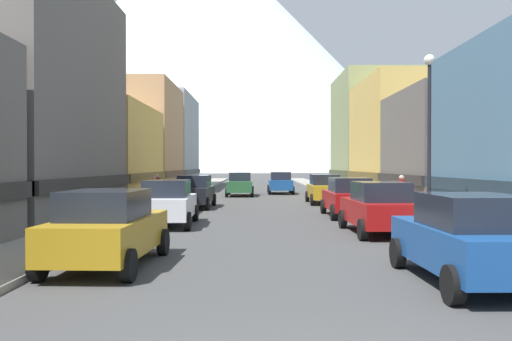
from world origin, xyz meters
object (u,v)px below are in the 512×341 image
object	(u,v)px
pedestrian_1	(402,195)
car_right_0	(469,239)
car_right_1	(379,208)
streetlamp_right	(430,116)
car_right_3	(325,189)
car_driving_0	(281,183)
pedestrian_2	(155,191)
potted_plant_1	(488,219)
pedestrian_0	(157,189)
car_left_0	(108,228)
car_left_2	(194,191)
car_driving_1	(240,184)
car_left_1	(168,203)
car_right_2	(349,197)

from	to	relation	value
pedestrian_1	car_right_0	bearing A→B (deg)	-99.95
car_right_1	streetlamp_right	xyz separation A→B (m)	(1.55, -0.48, 3.09)
car_right_3	car_driving_0	bearing A→B (deg)	101.05
pedestrian_2	potted_plant_1	bearing A→B (deg)	-46.29
pedestrian_0	pedestrian_1	world-z (taller)	pedestrian_1
pedestrian_1	streetlamp_right	bearing A→B (deg)	-97.64
pedestrian_2	car_right_1	bearing A→B (deg)	-51.53
car_right_1	pedestrian_2	bearing A→B (deg)	128.47
pedestrian_0	car_left_0	bearing A→B (deg)	-82.81
car_right_1	car_left_2	bearing A→B (deg)	123.94
potted_plant_1	pedestrian_2	bearing A→B (deg)	133.71
car_driving_1	pedestrian_1	xyz separation A→B (m)	(7.85, -16.36, 0.06)
car_left_2	car_right_0	distance (m)	20.49
car_right_0	car_driving_0	xyz separation A→B (m)	(-2.20, 33.46, 0.00)
pedestrian_2	pedestrian_1	bearing A→B (deg)	-27.21
car_left_2	potted_plant_1	distance (m)	16.52
streetlamp_right	car_driving_0	bearing A→B (deg)	98.14
car_left_1	car_right_2	distance (m)	8.39
car_left_2	potted_plant_1	bearing A→B (deg)	-49.18
car_right_3	pedestrian_0	world-z (taller)	pedestrian_0
car_left_1	car_right_2	size ratio (longest dim) A/B	1.01
car_left_1	car_right_0	size ratio (longest dim) A/B	1.00
car_driving_1	pedestrian_1	distance (m)	18.15
car_right_0	car_right_1	distance (m)	7.73
car_left_0	pedestrian_1	world-z (taller)	pedestrian_1
car_left_1	pedestrian_0	bearing A→B (deg)	102.57
potted_plant_1	pedestrian_0	xyz separation A→B (m)	(-13.25, 14.66, 0.30)
car_left_0	pedestrian_0	world-z (taller)	pedestrian_0
streetlamp_right	car_left_2	bearing A→B (deg)	127.85
car_left_0	pedestrian_2	bearing A→B (deg)	97.49
car_right_0	streetlamp_right	xyz separation A→B (m)	(1.55, 7.25, 3.09)
pedestrian_0	potted_plant_1	bearing A→B (deg)	-47.89
car_left_0	car_left_2	size ratio (longest dim) A/B	1.00
streetlamp_right	pedestrian_1	bearing A→B (deg)	82.36
car_right_1	car_driving_1	distance (m)	23.22
pedestrian_1	car_left_0	bearing A→B (deg)	-129.53
car_right_0	pedestrian_1	world-z (taller)	pedestrian_1
car_left_1	pedestrian_2	world-z (taller)	car_left_1
car_right_2	pedestrian_2	xyz separation A→B (m)	(-10.05, 6.63, -0.04)
car_driving_1	car_left_1	bearing A→B (deg)	-96.23
car_right_2	car_right_1	bearing A→B (deg)	-89.99
car_right_0	car_right_1	bearing A→B (deg)	90.00
car_right_3	potted_plant_1	size ratio (longest dim) A/B	4.85
car_right_3	car_driving_0	xyz separation A→B (m)	(-2.20, 11.27, 0.00)
car_left_1	pedestrian_0	distance (m)	11.27
car_driving_0	car_driving_1	bearing A→B (deg)	-135.49
car_left_1	potted_plant_1	size ratio (longest dim) A/B	4.90
car_left_2	pedestrian_2	world-z (taller)	car_left_2
pedestrian_2	car_driving_1	bearing A→B (deg)	64.91
car_left_1	pedestrian_2	bearing A→B (deg)	103.52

